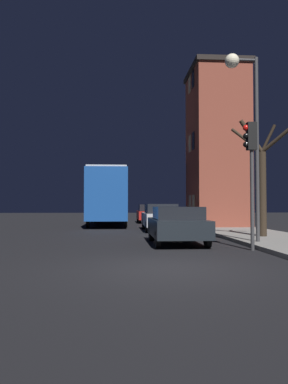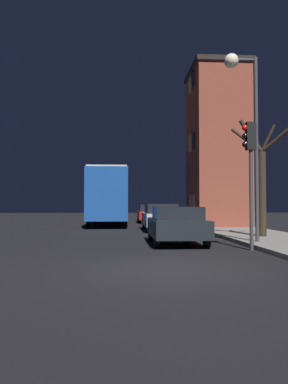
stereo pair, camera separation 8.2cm
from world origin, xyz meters
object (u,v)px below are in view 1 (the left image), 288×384
Objects in this scene: car_far_lane at (149,213)px; streetlamp at (244,102)px; bus at (109,193)px; car_near_lane at (177,224)px; traffic_light at (251,158)px; bare_tree at (261,180)px; car_mid_lane at (160,217)px.

streetlamp is at bearing -83.00° from car_far_lane.
bus is 13.89m from car_near_lane.
streetlamp reaches higher than traffic_light.
traffic_light is at bearing -45.58° from car_near_lane.
traffic_light is 1.01× the size of car_far_lane.
bare_tree is 0.47× the size of bus.
streetlamp is 3.77m from bare_tree.
bus is at bearing 107.87° from traffic_light.
bus is (-5.32, 14.18, -2.92)m from streetlamp.
streetlamp is 1.45× the size of car_mid_lane.
car_near_lane is 7.30m from car_mid_lane.
traffic_light is at bearing -78.50° from car_mid_lane.
car_mid_lane is (-1.92, 9.42, -2.19)m from traffic_light.
streetlamp is 1.38× the size of bare_tree.
bus reaches higher than car_near_lane.
streetlamp is at bearing -16.48° from car_near_lane.
traffic_light is at bearing -84.38° from car_far_lane.
streetlamp is at bearing -69.45° from bus.
bare_tree is 15.65m from car_far_lane.
bus is 2.22× the size of car_mid_lane.
traffic_light is (-0.28, -1.43, -2.23)m from streetlamp.
car_far_lane is at bearing 103.40° from bare_tree.
bare_tree is at bearing 64.14° from traffic_light.
streetlamp reaches higher than car_far_lane.
traffic_light is 1.03× the size of car_near_lane.
bare_tree is 1.21× the size of car_far_lane.
car_far_lane is (0.07, 9.34, -0.02)m from car_mid_lane.
car_near_lane is at bearing -91.31° from car_mid_lane.
bare_tree reaches higher than traffic_light.
bare_tree is 4.50m from car_near_lane.
car_near_lane is 0.98× the size of car_far_lane.
streetlamp is 18.02m from car_far_lane.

